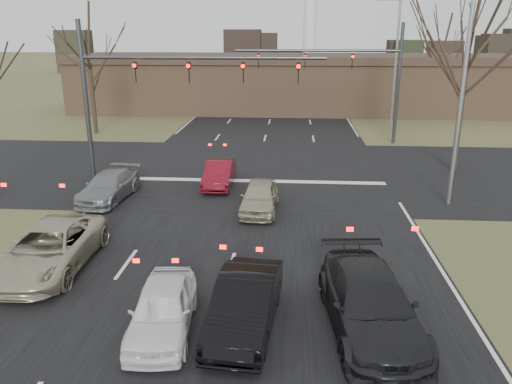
# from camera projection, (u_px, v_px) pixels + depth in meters

# --- Properties ---
(ground) EXTENTS (360.00, 360.00, 0.00)m
(ground) POSITION_uv_depth(u_px,v_px,m) (218.00, 318.00, 13.52)
(ground) COLOR #4C522C
(ground) RESTS_ON ground
(road_main) EXTENTS (14.00, 300.00, 0.02)m
(road_main) POSITION_uv_depth(u_px,v_px,m) (279.00, 87.00, 70.49)
(road_main) COLOR black
(road_main) RESTS_ON ground
(road_cross) EXTENTS (200.00, 14.00, 0.02)m
(road_cross) POSITION_uv_depth(u_px,v_px,m) (256.00, 171.00, 27.76)
(road_cross) COLOR black
(road_cross) RESTS_ON ground
(building) EXTENTS (42.40, 10.40, 5.30)m
(building) POSITION_uv_depth(u_px,v_px,m) (293.00, 83.00, 48.65)
(building) COLOR brown
(building) RESTS_ON ground
(mast_arm_near) EXTENTS (12.12, 0.24, 8.00)m
(mast_arm_near) POSITION_uv_depth(u_px,v_px,m) (148.00, 81.00, 24.66)
(mast_arm_near) COLOR #383A3D
(mast_arm_near) RESTS_ON ground
(mast_arm_far) EXTENTS (11.12, 0.24, 8.00)m
(mast_arm_far) POSITION_uv_depth(u_px,v_px,m) (357.00, 69.00, 33.40)
(mast_arm_far) COLOR #383A3D
(mast_arm_far) RESTS_ON ground
(streetlight_right_near) EXTENTS (2.34, 0.25, 10.00)m
(streetlight_right_near) POSITION_uv_depth(u_px,v_px,m) (459.00, 77.00, 20.71)
(streetlight_right_near) COLOR gray
(streetlight_right_near) RESTS_ON ground
(streetlight_right_far) EXTENTS (2.34, 0.25, 10.00)m
(streetlight_right_far) POSITION_uv_depth(u_px,v_px,m) (394.00, 58.00, 36.82)
(streetlight_right_far) COLOR gray
(streetlight_right_far) RESTS_ON ground
(tree_right_near) EXTENTS (6.90, 6.90, 11.50)m
(tree_right_near) POSITION_uv_depth(u_px,v_px,m) (474.00, 1.00, 25.24)
(tree_right_near) COLOR black
(tree_right_near) RESTS_ON ground
(tree_left_far) EXTENTS (5.70, 5.70, 9.50)m
(tree_left_far) POSITION_uv_depth(u_px,v_px,m) (86.00, 33.00, 35.89)
(tree_left_far) COLOR black
(tree_left_far) RESTS_ON ground
(tree_right_far) EXTENTS (5.40, 5.40, 9.00)m
(tree_right_far) POSITION_uv_depth(u_px,v_px,m) (443.00, 37.00, 43.61)
(tree_right_far) COLOR black
(tree_right_far) RESTS_ON ground
(car_silver_suv) EXTENTS (2.52, 5.25, 1.44)m
(car_silver_suv) POSITION_uv_depth(u_px,v_px,m) (50.00, 248.00, 16.11)
(car_silver_suv) COLOR #B7AE94
(car_silver_suv) RESTS_ON ground
(car_white_sedan) EXTENTS (1.84, 3.92, 1.30)m
(car_white_sedan) POSITION_uv_depth(u_px,v_px,m) (162.00, 309.00, 12.74)
(car_white_sedan) COLOR white
(car_white_sedan) RESTS_ON ground
(car_black_hatch) EXTENTS (1.86, 4.38, 1.40)m
(car_black_hatch) POSITION_uv_depth(u_px,v_px,m) (245.00, 303.00, 12.88)
(car_black_hatch) COLOR black
(car_black_hatch) RESTS_ON ground
(car_charcoal_sedan) EXTENTS (2.63, 5.41, 1.52)m
(car_charcoal_sedan) POSITION_uv_depth(u_px,v_px,m) (370.00, 303.00, 12.77)
(car_charcoal_sedan) COLOR black
(car_charcoal_sedan) RESTS_ON ground
(car_grey_ahead) EXTENTS (2.11, 4.44, 1.25)m
(car_grey_ahead) POSITION_uv_depth(u_px,v_px,m) (109.00, 186.00, 22.90)
(car_grey_ahead) COLOR gray
(car_grey_ahead) RESTS_ON ground
(car_red_ahead) EXTENTS (1.37, 3.81, 1.25)m
(car_red_ahead) POSITION_uv_depth(u_px,v_px,m) (219.00, 174.00, 24.90)
(car_red_ahead) COLOR maroon
(car_red_ahead) RESTS_ON ground
(car_silver_ahead) EXTENTS (1.67, 3.86, 1.30)m
(car_silver_ahead) POSITION_uv_depth(u_px,v_px,m) (260.00, 197.00, 21.39)
(car_silver_ahead) COLOR #AAA589
(car_silver_ahead) RESTS_ON ground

